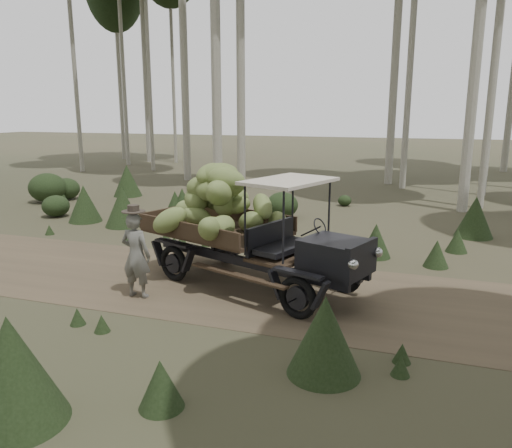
{
  "coord_description": "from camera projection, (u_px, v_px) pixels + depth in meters",
  "views": [
    {
      "loc": [
        5.48,
        -9.22,
        3.61
      ],
      "look_at": [
        2.33,
        0.15,
        1.34
      ],
      "focal_mm": 35.0,
      "sensor_mm": 36.0,
      "label": 1
    }
  ],
  "objects": [
    {
      "name": "undergrowth",
      "position": [
        32.0,
        271.0,
        9.72
      ],
      "size": [
        20.83,
        22.94,
        1.34
      ],
      "color": "#233319",
      "rests_on": "ground"
    },
    {
      "name": "farmer",
      "position": [
        136.0,
        254.0,
        9.69
      ],
      "size": [
        0.64,
        0.47,
        1.85
      ],
      "rotation": [
        0.0,
        0.0,
        3.1
      ],
      "color": "#615F59",
      "rests_on": "ground"
    },
    {
      "name": "dirt_track",
      "position": [
        154.0,
        277.0,
        11.02
      ],
      "size": [
        70.0,
        4.0,
        0.01
      ],
      "primitive_type": "cube",
      "color": "brown",
      "rests_on": "ground"
    },
    {
      "name": "ground",
      "position": [
        154.0,
        277.0,
        11.02
      ],
      "size": [
        120.0,
        120.0,
        0.0
      ],
      "primitive_type": "plane",
      "color": "#473D2B",
      "rests_on": "ground"
    },
    {
      "name": "banana_truck",
      "position": [
        234.0,
        213.0,
        10.47
      ],
      "size": [
        5.29,
        3.32,
        2.54
      ],
      "rotation": [
        0.0,
        0.0,
        -0.35
      ],
      "color": "black",
      "rests_on": "ground"
    }
  ]
}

